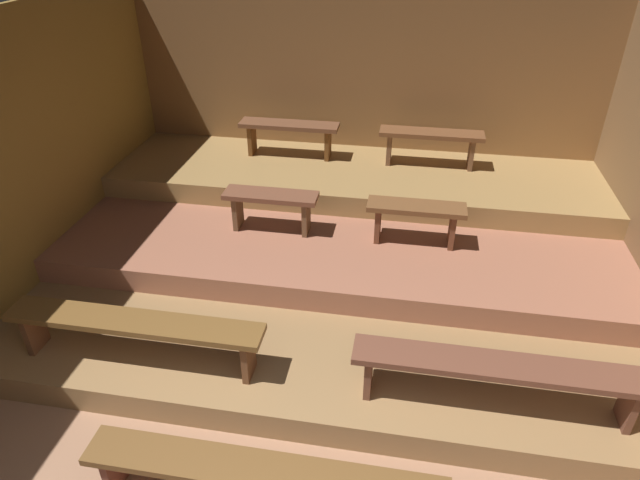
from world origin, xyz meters
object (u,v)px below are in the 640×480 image
object	(u,v)px
bench_floor_center	(263,476)
bench_lower_left	(134,327)
bench_lower_right	(498,371)
bench_upper_left	(289,130)
bench_middle_left	(271,202)
bench_upper_right	(431,139)
bench_middle_right	(416,214)

from	to	relation	value
bench_floor_center	bench_lower_left	bearing A→B (deg)	143.66
bench_lower_right	bench_upper_left	xyz separation A→B (m)	(-2.17, 3.16, 0.45)
bench_floor_center	bench_lower_right	world-z (taller)	bench_lower_right
bench_lower_right	bench_lower_left	bearing A→B (deg)	180.00
bench_middle_left	bench_upper_right	bearing A→B (deg)	41.65
bench_floor_center	bench_lower_left	xyz separation A→B (m)	(-1.24, 0.91, 0.23)
bench_middle_right	bench_upper_left	bearing A→B (deg)	138.35
bench_lower_right	bench_middle_right	distance (m)	1.90
bench_upper_left	bench_upper_right	world-z (taller)	same
bench_lower_left	bench_middle_left	distance (m)	1.90
bench_upper_left	bench_floor_center	bearing A→B (deg)	-79.85
bench_lower_left	bench_upper_right	bearing A→B (deg)	55.54
bench_lower_left	bench_upper_left	distance (m)	3.23
bench_middle_left	bench_upper_left	distance (m)	1.40
bench_lower_right	bench_middle_right	size ratio (longest dim) A/B	2.15
bench_middle_right	bench_floor_center	bearing A→B (deg)	-106.82
bench_upper_left	bench_upper_right	distance (m)	1.66
bench_middle_left	bench_middle_right	distance (m)	1.43
bench_lower_right	bench_upper_right	world-z (taller)	bench_upper_right
bench_lower_left	bench_upper_left	world-z (taller)	bench_upper_left
bench_lower_left	bench_upper_left	size ratio (longest dim) A/B	1.71
bench_lower_right	bench_upper_right	distance (m)	3.23
bench_upper_left	bench_middle_right	bearing A→B (deg)	-41.65
bench_upper_left	bench_lower_left	bearing A→B (deg)	-99.17
bench_floor_center	bench_lower_left	world-z (taller)	bench_lower_left
bench_lower_left	bench_middle_right	size ratio (longest dim) A/B	2.15
bench_upper_right	bench_upper_left	bearing A→B (deg)	180.00
bench_middle_left	bench_middle_right	size ratio (longest dim) A/B	1.00
bench_middle_right	bench_upper_left	xyz separation A→B (m)	(-1.55, 1.37, 0.25)
bench_lower_right	bench_middle_left	world-z (taller)	bench_middle_left
bench_lower_left	bench_floor_center	bearing A→B (deg)	-36.34
bench_floor_center	bench_upper_right	xyz separation A→B (m)	(0.93, 4.07, 0.68)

